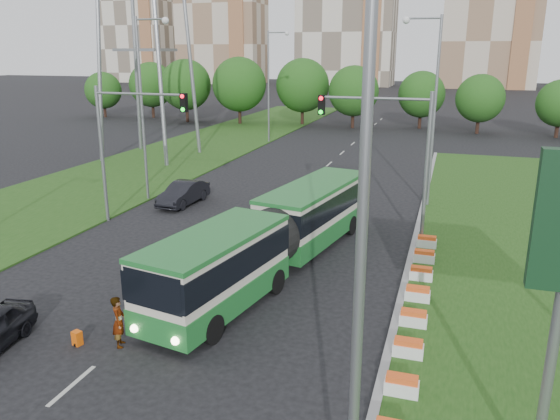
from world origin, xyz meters
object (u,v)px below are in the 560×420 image
(shopping_trolley, at_px, (77,338))
(traffic_mast_median, at_px, (395,144))
(pedestrian, at_px, (119,321))
(car_left_far, at_px, (183,193))
(traffic_mast_left, at_px, (124,134))
(articulated_bus, at_px, (274,234))

(shopping_trolley, bearing_deg, traffic_mast_median, 71.46)
(pedestrian, distance_m, shopping_trolley, 1.66)
(traffic_mast_median, distance_m, car_left_far, 15.29)
(traffic_mast_median, height_order, car_left_far, traffic_mast_median)
(traffic_mast_left, height_order, car_left_far, traffic_mast_left)
(traffic_mast_median, height_order, pedestrian, traffic_mast_median)
(articulated_bus, distance_m, car_left_far, 12.96)
(traffic_mast_left, distance_m, car_left_far, 6.66)
(pedestrian, bearing_deg, shopping_trolley, 81.90)
(traffic_mast_median, height_order, shopping_trolley, traffic_mast_median)
(articulated_bus, height_order, car_left_far, articulated_bus)
(traffic_mast_left, xyz_separation_m, shopping_trolley, (6.00, -12.90, -5.09))
(traffic_mast_left, height_order, pedestrian, traffic_mast_left)
(shopping_trolley, bearing_deg, pedestrian, 30.99)
(car_left_far, bearing_deg, traffic_mast_left, -98.91)
(traffic_mast_left, distance_m, pedestrian, 15.20)
(shopping_trolley, bearing_deg, car_left_far, 120.51)
(traffic_mast_median, xyz_separation_m, articulated_bus, (-4.77, -5.23, -3.63))
(traffic_mast_left, bearing_deg, articulated_bus, -22.18)
(traffic_mast_left, height_order, shopping_trolley, traffic_mast_left)
(traffic_mast_left, bearing_deg, shopping_trolley, -65.06)
(car_left_far, xyz_separation_m, shopping_trolley, (4.95, -17.61, -0.50))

